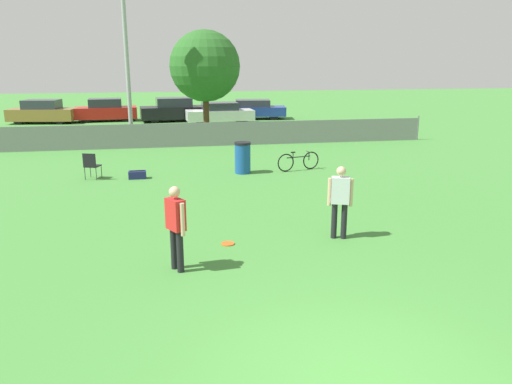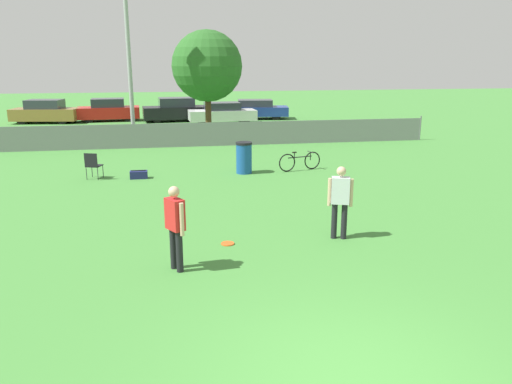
% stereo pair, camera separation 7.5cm
% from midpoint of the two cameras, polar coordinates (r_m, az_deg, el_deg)
% --- Properties ---
extents(ground_plane, '(120.00, 120.00, 0.00)m').
position_cam_midpoint_polar(ground_plane, '(6.77, 11.16, -20.54)').
color(ground_plane, '#428438').
extents(fence_backline, '(20.66, 0.07, 1.21)m').
position_cam_midpoint_polar(fence_backline, '(23.43, -5.03, 6.59)').
color(fence_backline, gray).
rests_on(fence_backline, ground_plane).
extents(light_pole, '(0.90, 0.36, 8.17)m').
position_cam_midpoint_polar(light_pole, '(24.95, -14.78, 16.55)').
color(light_pole, '#9E9EA3').
rests_on(light_pole, ground_plane).
extents(tree_near_pole, '(3.68, 3.68, 5.43)m').
position_cam_midpoint_polar(tree_near_pole, '(26.90, -5.93, 14.11)').
color(tree_near_pole, '#4C331E').
rests_on(tree_near_pole, ground_plane).
extents(player_thrower_red, '(0.39, 0.49, 1.65)m').
position_cam_midpoint_polar(player_thrower_red, '(9.44, -9.37, -3.49)').
color(player_thrower_red, black).
rests_on(player_thrower_red, ground_plane).
extents(player_receiver_white, '(0.53, 0.33, 1.65)m').
position_cam_midpoint_polar(player_receiver_white, '(11.16, 9.40, -0.63)').
color(player_receiver_white, black).
rests_on(player_receiver_white, ground_plane).
extents(frisbee_disc, '(0.29, 0.29, 0.03)m').
position_cam_midpoint_polar(frisbee_disc, '(10.95, -3.44, -5.90)').
color(frisbee_disc, '#E5591E').
rests_on(frisbee_disc, ground_plane).
extents(folding_chair_sideline, '(0.57, 0.57, 0.90)m').
position_cam_midpoint_polar(folding_chair_sideline, '(17.59, -18.42, 3.03)').
color(folding_chair_sideline, '#333338').
rests_on(folding_chair_sideline, ground_plane).
extents(bicycle_sideline, '(1.66, 0.56, 0.70)m').
position_cam_midpoint_polar(bicycle_sideline, '(18.19, 4.76, 3.54)').
color(bicycle_sideline, black).
rests_on(bicycle_sideline, ground_plane).
extents(trash_bin, '(0.58, 0.58, 1.11)m').
position_cam_midpoint_polar(trash_bin, '(17.64, -1.66, 3.95)').
color(trash_bin, '#194C99').
rests_on(trash_bin, ground_plane).
extents(gear_bag_sideline, '(0.58, 0.32, 0.28)m').
position_cam_midpoint_polar(gear_bag_sideline, '(17.37, -13.52, 1.93)').
color(gear_bag_sideline, navy).
rests_on(gear_bag_sideline, ground_plane).
extents(parked_car_tan, '(4.27, 2.28, 1.47)m').
position_cam_midpoint_polar(parked_car_tan, '(34.81, -23.27, 8.40)').
color(parked_car_tan, black).
rests_on(parked_car_tan, ground_plane).
extents(parked_car_red, '(4.06, 1.97, 1.46)m').
position_cam_midpoint_polar(parked_car_red, '(34.57, -16.86, 8.92)').
color(parked_car_red, black).
rests_on(parked_car_red, ground_plane).
extents(parked_car_dark, '(4.45, 2.17, 1.52)m').
position_cam_midpoint_polar(parked_car_dark, '(33.53, -9.40, 9.23)').
color(parked_car_dark, black).
rests_on(parked_car_dark, ground_plane).
extents(parked_car_white, '(4.25, 1.85, 1.33)m').
position_cam_midpoint_polar(parked_car_white, '(31.82, -4.21, 8.98)').
color(parked_car_white, black).
rests_on(parked_car_white, ground_plane).
extents(parked_car_blue, '(4.63, 2.32, 1.30)m').
position_cam_midpoint_polar(parked_car_blue, '(34.36, -0.45, 9.43)').
color(parked_car_blue, black).
rests_on(parked_car_blue, ground_plane).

